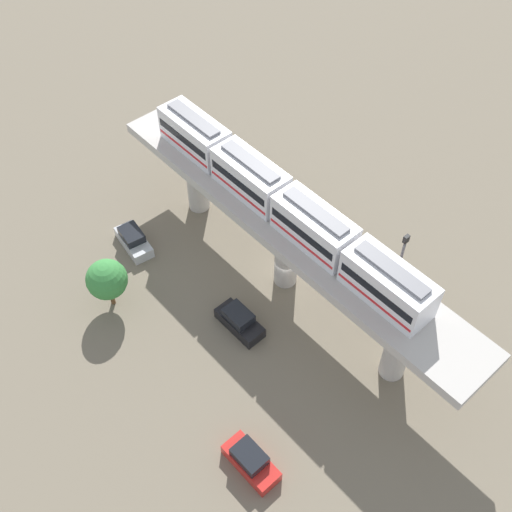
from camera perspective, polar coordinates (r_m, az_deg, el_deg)
The scene contains 8 objects.
ground_plane at distance 53.14m, azimuth 2.64°, elevation -2.14°, with size 120.00×120.00×0.00m, color #706654.
viaduct at distance 48.83m, azimuth 2.87°, elevation 1.91°, with size 5.20×35.80×7.15m.
train at distance 47.03m, azimuth 2.29°, elevation 5.00°, with size 2.64×27.45×3.24m.
parked_car_red at distance 44.37m, azimuth -0.49°, elevation -18.07°, with size 1.85×4.22×1.76m.
parked_car_silver at distance 55.96m, azimuth -11.04°, elevation 1.42°, with size 2.37×4.41×1.76m.
parked_car_black at distance 49.73m, azimuth -1.52°, elevation -5.89°, with size 1.84×4.22×1.76m.
tree_near_viaduct at distance 50.52m, azimuth -13.36°, elevation -2.09°, with size 3.28×3.28×4.75m.
signal_post at distance 47.62m, azimuth 12.58°, elevation -1.73°, with size 0.44×0.28×9.75m.
Camera 1 is at (-23.46, -22.78, 41.88)m, focal length 44.17 mm.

